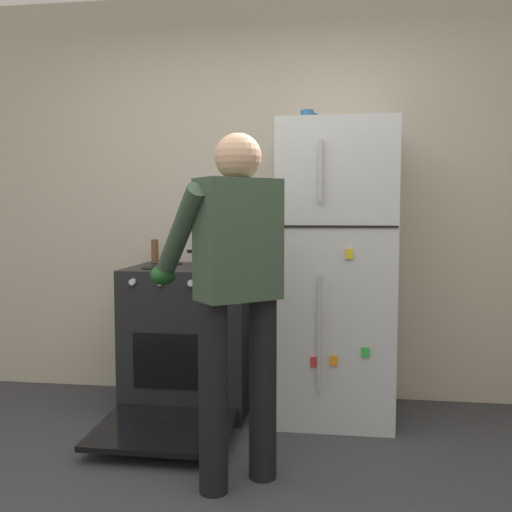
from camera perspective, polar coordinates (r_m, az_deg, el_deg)
kitchen_wall_back at (r=3.82m, az=0.92°, el=5.97°), size 6.00×0.10×2.70m
refrigerator at (r=3.43m, az=8.12°, el=-1.60°), size 0.68×0.72×1.78m
stove_range at (r=3.60m, az=-6.74°, el=-8.48°), size 0.76×1.22×0.91m
person_cook at (r=2.52m, az=-2.24°, el=-2.24°), size 0.67×0.71×1.60m
red_pot at (r=3.45m, az=-4.38°, el=-0.19°), size 0.33×0.23×0.11m
coffee_mug at (r=3.51m, az=5.32°, el=13.90°), size 0.11×0.08×0.10m
pepper_mill at (r=3.81m, az=-10.34°, el=0.52°), size 0.05×0.05×0.16m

